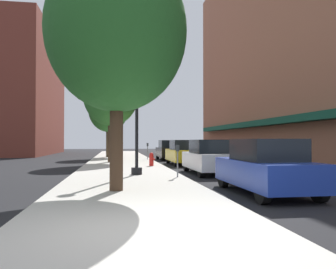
% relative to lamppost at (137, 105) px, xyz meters
% --- Properties ---
extents(ground_plane, '(90.00, 90.00, 0.00)m').
position_rel_lamppost_xyz_m(ground_plane, '(3.54, 8.67, -3.20)').
color(ground_plane, black).
extents(sidewalk_slab, '(4.80, 50.00, 0.12)m').
position_rel_lamppost_xyz_m(sidewalk_slab, '(-0.46, 9.67, -3.14)').
color(sidewalk_slab, '#B7B2A8').
rests_on(sidewalk_slab, ground).
extents(building_right_brick, '(6.80, 40.00, 21.55)m').
position_rel_lamppost_xyz_m(building_right_brick, '(14.53, 12.67, 7.55)').
color(building_right_brick, '#9E6047').
rests_on(building_right_brick, ground).
extents(building_far_background, '(6.80, 18.00, 14.79)m').
position_rel_lamppost_xyz_m(building_far_background, '(-11.47, 27.67, 4.17)').
color(building_far_background, brown).
rests_on(building_far_background, ground).
extents(lamppost, '(0.48, 0.48, 5.90)m').
position_rel_lamppost_xyz_m(lamppost, '(0.00, 0.00, 0.00)').
color(lamppost, black).
rests_on(lamppost, sidewalk_slab).
extents(fire_hydrant, '(0.33, 0.26, 0.79)m').
position_rel_lamppost_xyz_m(fire_hydrant, '(1.18, 5.03, -2.68)').
color(fire_hydrant, red).
rests_on(fire_hydrant, sidewalk_slab).
extents(parking_meter_near, '(0.14, 0.09, 1.31)m').
position_rel_lamppost_xyz_m(parking_meter_near, '(1.59, -1.34, -2.25)').
color(parking_meter_near, slate).
rests_on(parking_meter_near, sidewalk_slab).
extents(parking_meter_far, '(0.14, 0.09, 1.31)m').
position_rel_lamppost_xyz_m(parking_meter_far, '(1.59, 12.10, -2.25)').
color(parking_meter_far, slate).
rests_on(parking_meter_far, sidewalk_slab).
extents(tree_near, '(3.89, 3.89, 7.01)m').
position_rel_lamppost_xyz_m(tree_near, '(-1.27, 9.16, 1.67)').
color(tree_near, '#422D1E').
rests_on(tree_near, sidewalk_slab).
extents(tree_mid, '(3.66, 3.66, 6.51)m').
position_rel_lamppost_xyz_m(tree_mid, '(-1.61, 16.78, 1.30)').
color(tree_mid, '#4C3823').
rests_on(tree_mid, sidewalk_slab).
extents(tree_far, '(4.24, 4.24, 7.23)m').
position_rel_lamppost_xyz_m(tree_far, '(-0.89, -4.77, 1.69)').
color(tree_far, '#422D1E').
rests_on(tree_far, sidewalk_slab).
extents(car_blue, '(1.80, 4.30, 1.66)m').
position_rel_lamppost_xyz_m(car_blue, '(3.54, -5.37, -2.39)').
color(car_blue, black).
rests_on(car_blue, ground).
extents(car_white, '(1.80, 4.30, 1.66)m').
position_rel_lamppost_xyz_m(car_white, '(3.54, 0.89, -2.39)').
color(car_white, black).
rests_on(car_white, ground).
extents(car_yellow, '(1.80, 4.30, 1.66)m').
position_rel_lamppost_xyz_m(car_yellow, '(3.54, 7.25, -2.39)').
color(car_yellow, black).
rests_on(car_yellow, ground).
extents(car_black, '(1.80, 4.30, 1.66)m').
position_rel_lamppost_xyz_m(car_black, '(3.54, 13.46, -2.39)').
color(car_black, black).
rests_on(car_black, ground).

